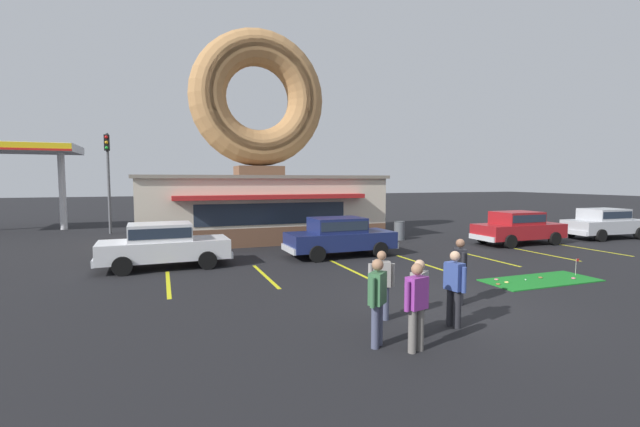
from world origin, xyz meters
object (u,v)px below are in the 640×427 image
at_px(putting_flag_pin, 577,263).
at_px(car_red, 518,226).
at_px(car_navy, 339,235).
at_px(car_white, 163,244).
at_px(pedestrian_blue_sweater_man, 417,303).
at_px(pedestrian_clipboard_woman, 454,285).
at_px(trash_bin, 399,230).
at_px(pedestrian_hooded_kid, 377,298).
at_px(traffic_light_pole, 108,170).
at_px(pedestrian_leather_jacket_man, 419,295).
at_px(pedestrian_beanie_man, 381,282).
at_px(pedestrian_crossing_woman, 460,268).
at_px(golf_ball, 526,280).
at_px(car_silver, 604,222).

relative_size(putting_flag_pin, car_red, 0.12).
bearing_deg(car_navy, car_white, 179.42).
xyz_separation_m(pedestrian_blue_sweater_man, pedestrian_clipboard_woman, (1.50, 0.85, 0.00)).
distance_m(pedestrian_blue_sweater_man, trash_bin, 14.80).
bearing_deg(pedestrian_hooded_kid, car_navy, 71.26).
height_order(pedestrian_hooded_kid, traffic_light_pole, traffic_light_pole).
height_order(car_navy, pedestrian_leather_jacket_man, car_navy).
distance_m(putting_flag_pin, car_red, 7.04).
relative_size(pedestrian_blue_sweater_man, pedestrian_beanie_man, 1.04).
bearing_deg(pedestrian_clipboard_woman, pedestrian_beanie_man, 142.96).
bearing_deg(pedestrian_beanie_man, traffic_light_pole, 111.17).
xyz_separation_m(pedestrian_crossing_woman, traffic_light_pole, (-9.82, 18.60, 2.79)).
xyz_separation_m(pedestrian_blue_sweater_man, pedestrian_hooded_kid, (-0.56, 0.46, 0.02)).
relative_size(car_white, pedestrian_crossing_woman, 2.77).
bearing_deg(pedestrian_hooded_kid, putting_flag_pin, 18.52).
relative_size(pedestrian_blue_sweater_man, pedestrian_leather_jacket_man, 1.04).
relative_size(car_white, pedestrian_hooded_kid, 2.76).
xyz_separation_m(pedestrian_clipboard_woman, traffic_light_pole, (-8.60, 19.95, 2.80)).
bearing_deg(golf_ball, trash_bin, 83.20).
xyz_separation_m(golf_ball, pedestrian_leather_jacket_man, (-5.80, -2.90, 0.81)).
xyz_separation_m(car_silver, pedestrian_leather_jacket_man, (-17.50, -8.91, -0.01)).
height_order(pedestrian_clipboard_woman, traffic_light_pole, traffic_light_pole).
bearing_deg(car_white, pedestrian_clipboard_woman, -56.55).
relative_size(car_white, pedestrian_clipboard_woman, 2.81).
relative_size(pedestrian_blue_sweater_man, pedestrian_crossing_woman, 0.98).
bearing_deg(golf_ball, car_white, 149.80).
relative_size(car_red, traffic_light_pole, 0.79).
bearing_deg(pedestrian_crossing_woman, pedestrian_leather_jacket_man, -144.37).
relative_size(pedestrian_beanie_man, trash_bin, 1.61).
bearing_deg(pedestrian_crossing_woman, golf_ball, 19.79).
relative_size(pedestrian_hooded_kid, pedestrian_clipboard_woman, 1.02).
xyz_separation_m(car_white, pedestrian_leather_jacket_man, (4.71, -9.01, -0.01)).
distance_m(pedestrian_leather_jacket_man, pedestrian_clipboard_woman, 1.10).
relative_size(pedestrian_clipboard_woman, pedestrian_crossing_woman, 0.99).
height_order(golf_ball, pedestrian_beanie_man, pedestrian_beanie_man).
height_order(pedestrian_leather_jacket_man, traffic_light_pole, traffic_light_pole).
bearing_deg(trash_bin, car_silver, -17.63).
bearing_deg(traffic_light_pole, car_red, -30.70).
bearing_deg(putting_flag_pin, pedestrian_clipboard_woman, -159.30).
xyz_separation_m(car_white, car_navy, (6.79, -0.07, 0.00)).
height_order(car_white, pedestrian_crossing_woman, pedestrian_crossing_woman).
bearing_deg(car_navy, pedestrian_clipboard_woman, -96.72).
distance_m(pedestrian_clipboard_woman, trash_bin, 13.35).
distance_m(pedestrian_beanie_man, trash_bin, 13.14).
height_order(car_red, pedestrian_crossing_woman, pedestrian_crossing_woman).
xyz_separation_m(car_white, car_red, (16.23, -0.10, 0.00)).
xyz_separation_m(car_silver, traffic_light_pole, (-25.04, 11.33, 2.84)).
xyz_separation_m(car_red, traffic_light_pole, (-19.06, 11.32, 2.84)).
height_order(golf_ball, car_white, car_white).
relative_size(car_white, car_red, 1.01).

